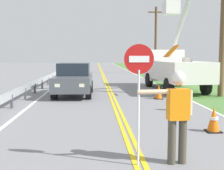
% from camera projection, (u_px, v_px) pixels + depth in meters
% --- Properties ---
extents(centerline_yellow_left, '(0.11, 110.00, 0.01)m').
position_uv_depth(centerline_yellow_left, '(106.00, 85.00, 20.88)').
color(centerline_yellow_left, yellow).
rests_on(centerline_yellow_left, ground).
extents(centerline_yellow_right, '(0.11, 110.00, 0.01)m').
position_uv_depth(centerline_yellow_right, '(108.00, 85.00, 20.89)').
color(centerline_yellow_right, yellow).
rests_on(centerline_yellow_right, ground).
extents(edge_line_right, '(0.12, 110.00, 0.01)m').
position_uv_depth(edge_line_right, '(157.00, 84.00, 21.10)').
color(edge_line_right, silver).
rests_on(edge_line_right, ground).
extents(edge_line_left, '(0.12, 110.00, 0.01)m').
position_uv_depth(edge_line_left, '(56.00, 85.00, 20.68)').
color(edge_line_left, silver).
rests_on(edge_line_left, ground).
extents(flagger_worker, '(1.09, 0.27, 1.83)m').
position_uv_depth(flagger_worker, '(177.00, 111.00, 5.66)').
color(flagger_worker, '#474238').
rests_on(flagger_worker, ground).
extents(stop_sign_paddle, '(0.56, 0.04, 2.33)m').
position_uv_depth(stop_sign_paddle, '(139.00, 77.00, 5.49)').
color(stop_sign_paddle, silver).
rests_on(stop_sign_paddle, ground).
extents(utility_bucket_truck, '(2.69, 6.93, 5.43)m').
position_uv_depth(utility_bucket_truck, '(172.00, 67.00, 18.01)').
color(utility_bucket_truck, white).
rests_on(utility_bucket_truck, ground).
extents(oncoming_sedan_nearest, '(1.99, 4.14, 1.70)m').
position_uv_depth(oncoming_sedan_nearest, '(74.00, 80.00, 15.32)').
color(oncoming_sedan_nearest, '#4C5156').
rests_on(oncoming_sedan_nearest, ground).
extents(utility_pole_near, '(1.80, 0.28, 8.77)m').
position_uv_depth(utility_pole_near, '(224.00, 6.00, 14.59)').
color(utility_pole_near, brown).
rests_on(utility_pole_near, ground).
extents(utility_pole_mid, '(1.80, 0.28, 7.51)m').
position_uv_depth(utility_pole_mid, '(156.00, 39.00, 33.22)').
color(utility_pole_mid, brown).
rests_on(utility_pole_mid, ground).
extents(traffic_cone_lead, '(0.40, 0.40, 0.70)m').
position_uv_depth(traffic_cone_lead, '(214.00, 120.00, 8.10)').
color(traffic_cone_lead, orange).
rests_on(traffic_cone_lead, ground).
extents(traffic_cone_mid, '(0.40, 0.40, 0.70)m').
position_uv_depth(traffic_cone_mid, '(173.00, 102.00, 11.24)').
color(traffic_cone_mid, orange).
rests_on(traffic_cone_mid, ground).
extents(traffic_cone_tail, '(0.40, 0.40, 0.70)m').
position_uv_depth(traffic_cone_tail, '(159.00, 92.00, 14.16)').
color(traffic_cone_tail, orange).
rests_on(traffic_cone_tail, ground).
extents(guardrail_left_shoulder, '(0.10, 32.00, 0.71)m').
position_uv_depth(guardrail_left_shoulder, '(39.00, 82.00, 17.34)').
color(guardrail_left_shoulder, '#9EA0A3').
rests_on(guardrail_left_shoulder, ground).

